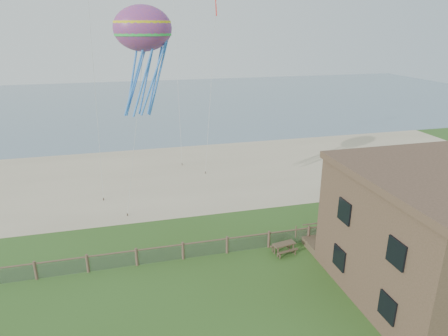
{
  "coord_description": "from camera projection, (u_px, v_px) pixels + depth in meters",
  "views": [
    {
      "loc": [
        -6.1,
        -16.84,
        14.54
      ],
      "look_at": [
        0.3,
        8.0,
        5.42
      ],
      "focal_mm": 32.0,
      "sensor_mm": 36.0,
      "label": 1
    }
  ],
  "objects": [
    {
      "name": "ocean",
      "position": [
        152.0,
        102.0,
        81.9
      ],
      "size": [
        160.0,
        68.0,
        0.02
      ],
      "primitive_type": "cube",
      "color": "slate",
      "rests_on": "ground"
    },
    {
      "name": "motel_deck",
      "position": [
        402.0,
        233.0,
        29.21
      ],
      "size": [
        15.0,
        2.0,
        0.5
      ],
      "primitive_type": "cube",
      "color": "brown",
      "rests_on": "ground"
    },
    {
      "name": "octopus_kite",
      "position": [
        145.0,
        60.0,
        26.0
      ],
      "size": [
        3.99,
        3.1,
        7.5
      ],
      "primitive_type": null,
      "rotation": [
        0.0,
        0.0,
        -0.15
      ],
      "color": "#EC5425"
    },
    {
      "name": "chainlink_fence",
      "position": [
        227.0,
        246.0,
        26.96
      ],
      "size": [
        36.2,
        0.2,
        1.25
      ],
      "primitive_type": null,
      "color": "#503A2D",
      "rests_on": "ground"
    },
    {
      "name": "picnic_table",
      "position": [
        284.0,
        249.0,
        27.0
      ],
      "size": [
        1.73,
        1.42,
        0.65
      ],
      "primitive_type": null,
      "rotation": [
        0.0,
        0.0,
        0.18
      ],
      "color": "brown",
      "rests_on": "ground"
    },
    {
      "name": "ground",
      "position": [
        255.0,
        310.0,
        21.67
      ],
      "size": [
        160.0,
        160.0,
        0.0
      ],
      "primitive_type": "plane",
      "color": "#32511C",
      "rests_on": "ground"
    },
    {
      "name": "sand_beach",
      "position": [
        188.0,
        174.0,
        41.74
      ],
      "size": [
        72.0,
        20.0,
        0.02
      ],
      "primitive_type": "cube",
      "color": "tan",
      "rests_on": "ground"
    }
  ]
}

